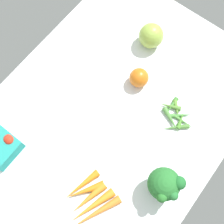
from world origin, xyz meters
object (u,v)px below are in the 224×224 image
Objects in this scene: berry_basket at (0,146)px; okra_pile at (175,116)px; broccoli_head at (165,185)px; carrot_bunch at (90,200)px; heirloom_tomato_green at (151,36)px; heirloom_tomato_orange at (139,78)px.

berry_basket reaches higher than okra_pile.
berry_basket is 0.72× the size of okra_pile.
carrot_bunch is at bearing 138.36° from broccoli_head.
heirloom_tomato_green reaches higher than berry_basket.
berry_basket reaches higher than carrot_bunch.
heirloom_tomato_orange is 16.73cm from heirloom_tomato_green.
broccoli_head is at bearing -41.64° from carrot_bunch.
broccoli_head is 24.73cm from okra_pile.
heirloom_tomato_orange is 51.04cm from berry_basket.
heirloom_tomato_orange is 17.87cm from okra_pile.
broccoli_head reaches higher than heirloom_tomato_orange.
okra_pile is 30.14cm from heirloom_tomato_green.
heirloom_tomato_orange is 0.55× the size of broccoli_head.
okra_pile is at bearing -41.48° from berry_basket.
broccoli_head is 52.21cm from heirloom_tomato_green.
heirloom_tomato_orange reaches higher than berry_basket.
broccoli_head is at bearing -65.70° from berry_basket.
carrot_bunch reaches higher than okra_pile.
heirloom_tomato_green is at bearing -13.57° from berry_basket.
broccoli_head is 1.37× the size of heirloom_tomato_green.
carrot_bunch is 39.21cm from okra_pile.
heirloom_tomato_orange is 43.40cm from carrot_bunch.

